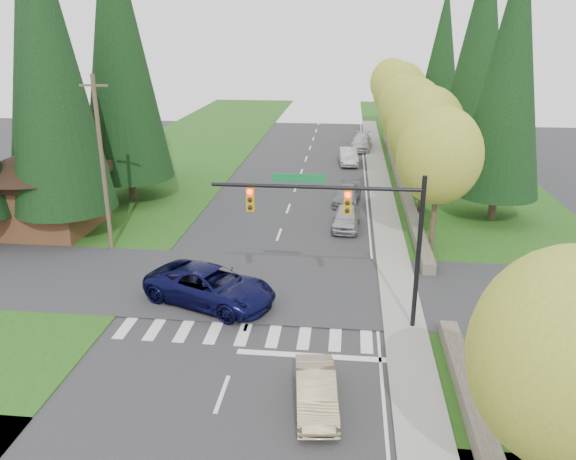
% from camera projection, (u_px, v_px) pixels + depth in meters
% --- Properties ---
extents(ground, '(120.00, 120.00, 0.00)m').
position_uv_depth(ground, '(228.00, 378.00, 20.89)').
color(ground, '#28282B').
rests_on(ground, ground).
extents(grass_east, '(14.00, 110.00, 0.06)m').
position_uv_depth(grass_east, '(476.00, 219.00, 38.28)').
color(grass_east, '#1E4C14').
rests_on(grass_east, ground).
extents(grass_west, '(14.00, 110.00, 0.06)m').
position_uv_depth(grass_west, '(110.00, 206.00, 40.91)').
color(grass_west, '#1E4C14').
rests_on(grass_west, ground).
extents(cross_street, '(120.00, 8.00, 0.10)m').
position_uv_depth(cross_street, '(261.00, 286.00, 28.38)').
color(cross_street, '#28282B').
rests_on(cross_street, ground).
extents(sidewalk_east, '(1.80, 80.00, 0.13)m').
position_uv_depth(sidewalk_east, '(384.00, 207.00, 40.75)').
color(sidewalk_east, gray).
rests_on(sidewalk_east, ground).
extents(curb_east, '(0.20, 80.00, 0.13)m').
position_uv_depth(curb_east, '(372.00, 206.00, 40.84)').
color(curb_east, gray).
rests_on(curb_east, ground).
extents(stone_wall_south, '(0.70, 14.00, 0.70)m').
position_uv_depth(stone_wall_south, '(484.00, 443.00, 17.10)').
color(stone_wall_south, '#4C4438').
rests_on(stone_wall_south, ground).
extents(stone_wall_north, '(0.70, 40.00, 0.70)m').
position_uv_depth(stone_wall_north, '(399.00, 176.00, 47.97)').
color(stone_wall_north, '#4C4438').
rests_on(stone_wall_north, ground).
extents(traffic_signal, '(8.70, 0.37, 6.80)m').
position_uv_depth(traffic_signal, '(351.00, 217.00, 22.97)').
color(traffic_signal, black).
rests_on(traffic_signal, ground).
extents(brown_building, '(8.40, 8.40, 5.40)m').
position_uv_depth(brown_building, '(42.00, 182.00, 35.39)').
color(brown_building, '#4C2D19').
rests_on(brown_building, ground).
extents(utility_pole, '(1.60, 0.24, 10.00)m').
position_uv_depth(utility_pole, '(102.00, 164.00, 31.35)').
color(utility_pole, '#473828').
rests_on(utility_pole, ground).
extents(decid_tree_0, '(4.80, 4.80, 8.37)m').
position_uv_depth(decid_tree_0, '(439.00, 156.00, 31.17)').
color(decid_tree_0, '#38281C').
rests_on(decid_tree_0, ground).
extents(decid_tree_1, '(5.20, 5.20, 8.80)m').
position_uv_depth(decid_tree_1, '(426.00, 131.00, 37.64)').
color(decid_tree_1, '#38281C').
rests_on(decid_tree_1, ground).
extents(decid_tree_2, '(5.00, 5.00, 8.82)m').
position_uv_depth(decid_tree_2, '(413.00, 114.00, 44.16)').
color(decid_tree_2, '#38281C').
rests_on(decid_tree_2, ground).
extents(decid_tree_3, '(5.00, 5.00, 8.55)m').
position_uv_depth(decid_tree_3, '(406.00, 106.00, 50.79)').
color(decid_tree_3, '#38281C').
rests_on(decid_tree_3, ground).
extents(decid_tree_4, '(5.40, 5.40, 9.18)m').
position_uv_depth(decid_tree_4, '(401.00, 93.00, 57.19)').
color(decid_tree_4, '#38281C').
rests_on(decid_tree_4, ground).
extents(decid_tree_5, '(4.80, 4.80, 8.30)m').
position_uv_depth(decid_tree_5, '(394.00, 91.00, 63.94)').
color(decid_tree_5, '#38281C').
rests_on(decid_tree_5, ground).
extents(decid_tree_6, '(5.20, 5.20, 8.86)m').
position_uv_depth(decid_tree_6, '(391.00, 83.00, 70.37)').
color(decid_tree_6, '#38281C').
rests_on(decid_tree_6, ground).
extents(decid_tree_south, '(4.60, 4.60, 7.92)m').
position_uv_depth(decid_tree_south, '(572.00, 360.00, 12.56)').
color(decid_tree_south, '#38281C').
rests_on(decid_tree_south, ground).
extents(conifer_w_a, '(6.12, 6.12, 19.80)m').
position_uv_depth(conifer_w_a, '(46.00, 56.00, 31.66)').
color(conifer_w_a, '#38281C').
rests_on(conifer_w_a, ground).
extents(conifer_w_b, '(5.44, 5.44, 17.80)m').
position_uv_depth(conifer_w_b, '(36.00, 69.00, 36.05)').
color(conifer_w_b, '#38281C').
rests_on(conifer_w_b, ground).
extents(conifer_w_c, '(6.46, 6.46, 20.80)m').
position_uv_depth(conifer_w_c, '(118.00, 43.00, 38.87)').
color(conifer_w_c, '#38281C').
rests_on(conifer_w_c, ground).
extents(conifer_w_e, '(5.78, 5.78, 18.80)m').
position_uv_depth(conifer_w_e, '(125.00, 55.00, 45.03)').
color(conifer_w_e, '#38281C').
rests_on(conifer_w_e, ground).
extents(conifer_e_a, '(5.44, 5.44, 17.80)m').
position_uv_depth(conifer_e_a, '(510.00, 71.00, 34.87)').
color(conifer_e_a, '#38281C').
rests_on(conifer_e_a, ground).
extents(conifer_e_b, '(6.12, 6.12, 19.80)m').
position_uv_depth(conifer_e_b, '(480.00, 47.00, 47.53)').
color(conifer_e_b, '#38281C').
rests_on(conifer_e_b, ground).
extents(conifer_e_c, '(5.10, 5.10, 16.80)m').
position_uv_depth(conifer_e_c, '(442.00, 57.00, 61.24)').
color(conifer_e_c, '#38281C').
rests_on(conifer_e_c, ground).
extents(sedan_champagne, '(1.78, 3.99, 1.27)m').
position_uv_depth(sedan_champagne, '(316.00, 391.00, 19.06)').
color(sedan_champagne, tan).
rests_on(sedan_champagne, ground).
extents(suv_navy, '(6.95, 5.06, 1.76)m').
position_uv_depth(suv_navy, '(210.00, 286.00, 26.29)').
color(suv_navy, '#0A0B34').
rests_on(suv_navy, ground).
extents(parked_car_a, '(1.93, 4.26, 1.42)m').
position_uv_depth(parked_car_a, '(346.00, 218.00, 36.33)').
color(parked_car_a, '#A3A3A7').
rests_on(parked_car_a, ground).
extents(parked_car_b, '(2.27, 4.50, 1.25)m').
position_uv_depth(parked_car_b, '(347.00, 195.00, 41.58)').
color(parked_car_b, slate).
rests_on(parked_car_b, ground).
extents(parked_car_c, '(1.97, 4.76, 1.53)m').
position_uv_depth(parked_car_c, '(348.00, 156.00, 53.50)').
color(parked_car_c, '#BBBCC1').
rests_on(parked_car_c, ground).
extents(parked_car_d, '(2.18, 4.66, 1.54)m').
position_uv_depth(parked_car_d, '(362.00, 144.00, 59.46)').
color(parked_car_d, silver).
rests_on(parked_car_d, ground).
extents(parked_car_e, '(2.35, 4.98, 1.40)m').
position_uv_depth(parked_car_e, '(362.00, 140.00, 61.53)').
color(parked_car_e, '#BABBC0').
rests_on(parked_car_e, ground).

